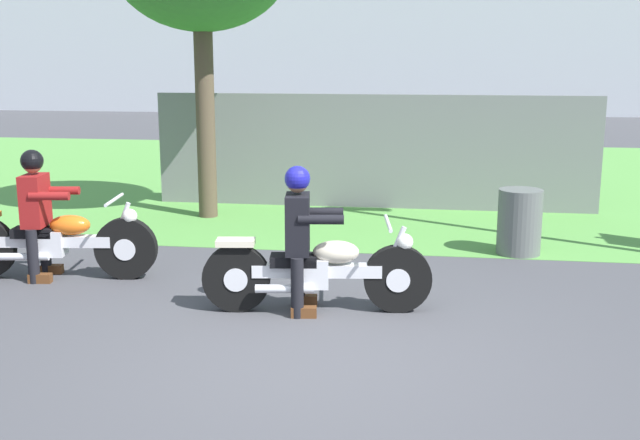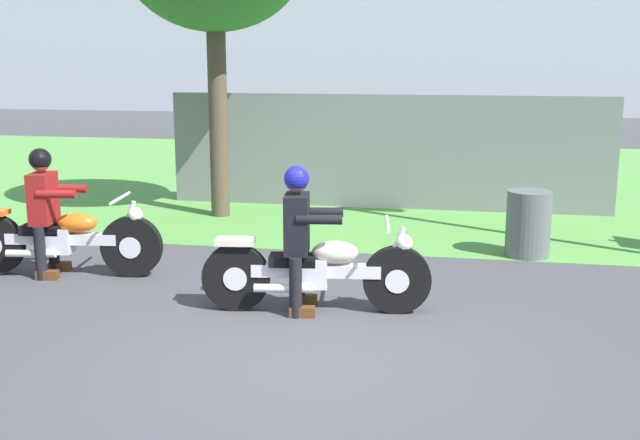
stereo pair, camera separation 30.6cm
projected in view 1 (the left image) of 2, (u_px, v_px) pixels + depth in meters
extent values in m
plane|color=#424247|center=(314.00, 358.00, 6.27)|extent=(120.00, 120.00, 0.00)
cube|color=#549342|center=(387.00, 178.00, 15.37)|extent=(60.00, 12.00, 0.01)
cylinder|color=black|center=(398.00, 279.00, 7.35)|extent=(0.66, 0.21, 0.65)
cylinder|color=silver|center=(398.00, 279.00, 7.35)|extent=(0.24, 0.17, 0.23)
cylinder|color=black|center=(236.00, 278.00, 7.37)|extent=(0.66, 0.21, 0.65)
cylinder|color=silver|center=(236.00, 278.00, 7.37)|extent=(0.24, 0.17, 0.23)
cube|color=silver|center=(317.00, 270.00, 7.34)|extent=(1.24, 0.30, 0.12)
cube|color=silver|center=(312.00, 272.00, 7.34)|extent=(0.35, 0.28, 0.28)
ellipsoid|color=beige|center=(336.00, 252.00, 7.30)|extent=(0.47, 0.30, 0.22)
cube|color=black|center=(294.00, 260.00, 7.32)|extent=(0.47, 0.30, 0.10)
cube|color=beige|center=(236.00, 242.00, 7.29)|extent=(0.38, 0.25, 0.06)
cylinder|color=silver|center=(393.00, 253.00, 7.29)|extent=(0.26, 0.08, 0.53)
cylinder|color=silver|center=(388.00, 223.00, 7.23)|extent=(0.12, 0.66, 0.04)
sphere|color=white|center=(405.00, 242.00, 7.27)|extent=(0.16, 0.16, 0.16)
cylinder|color=silver|center=(285.00, 289.00, 7.24)|extent=(0.56, 0.15, 0.08)
cylinder|color=black|center=(299.00, 277.00, 7.54)|extent=(0.12, 0.12, 0.57)
cube|color=#593319|center=(305.00, 300.00, 7.59)|extent=(0.25, 0.13, 0.10)
cylinder|color=black|center=(297.00, 288.00, 7.19)|extent=(0.12, 0.12, 0.57)
cube|color=#593319|center=(304.00, 312.00, 7.24)|extent=(0.25, 0.13, 0.10)
cube|color=black|center=(298.00, 224.00, 7.25)|extent=(0.27, 0.41, 0.56)
cylinder|color=black|center=(321.00, 212.00, 7.39)|extent=(0.43, 0.15, 0.09)
cylinder|color=black|center=(321.00, 220.00, 7.06)|extent=(0.43, 0.15, 0.09)
sphere|color=#996B4C|center=(297.00, 182.00, 7.16)|extent=(0.20, 0.20, 0.20)
sphere|color=navy|center=(297.00, 179.00, 7.16)|extent=(0.24, 0.24, 0.24)
cylinder|color=black|center=(126.00, 248.00, 8.43)|extent=(0.69, 0.21, 0.68)
cylinder|color=silver|center=(126.00, 248.00, 8.43)|extent=(0.25, 0.17, 0.24)
cube|color=silver|center=(55.00, 241.00, 8.43)|extent=(1.25, 0.31, 0.12)
cube|color=silver|center=(50.00, 243.00, 8.43)|extent=(0.35, 0.28, 0.28)
ellipsoid|color=orange|center=(70.00, 225.00, 8.39)|extent=(0.47, 0.30, 0.22)
cube|color=black|center=(34.00, 232.00, 8.41)|extent=(0.47, 0.30, 0.10)
cylinder|color=silver|center=(120.00, 226.00, 8.38)|extent=(0.26, 0.08, 0.53)
cylinder|color=silver|center=(114.00, 200.00, 8.32)|extent=(0.12, 0.66, 0.04)
sphere|color=white|center=(130.00, 216.00, 8.36)|extent=(0.16, 0.16, 0.16)
cylinder|color=silver|center=(23.00, 257.00, 8.32)|extent=(0.56, 0.15, 0.08)
cylinder|color=black|center=(45.00, 248.00, 8.63)|extent=(0.12, 0.12, 0.59)
cube|color=#593319|center=(52.00, 269.00, 8.68)|extent=(0.25, 0.13, 0.10)
cylinder|color=black|center=(33.00, 256.00, 8.28)|extent=(0.12, 0.12, 0.59)
cube|color=#593319|center=(40.00, 278.00, 8.33)|extent=(0.25, 0.13, 0.10)
cube|color=maroon|center=(35.00, 200.00, 8.33)|extent=(0.27, 0.41, 0.56)
cylinder|color=maroon|center=(60.00, 190.00, 8.48)|extent=(0.43, 0.15, 0.09)
cylinder|color=maroon|center=(49.00, 196.00, 8.15)|extent=(0.43, 0.15, 0.09)
sphere|color=#996B4C|center=(32.00, 164.00, 8.25)|extent=(0.20, 0.20, 0.20)
sphere|color=black|center=(32.00, 161.00, 8.24)|extent=(0.24, 0.24, 0.24)
cylinder|color=brown|center=(206.00, 122.00, 11.45)|extent=(0.28, 0.28, 2.85)
cylinder|color=#595E5B|center=(519.00, 222.00, 9.47)|extent=(0.53, 0.53, 0.80)
cube|color=slate|center=(372.00, 152.00, 12.24)|extent=(7.00, 0.06, 1.80)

